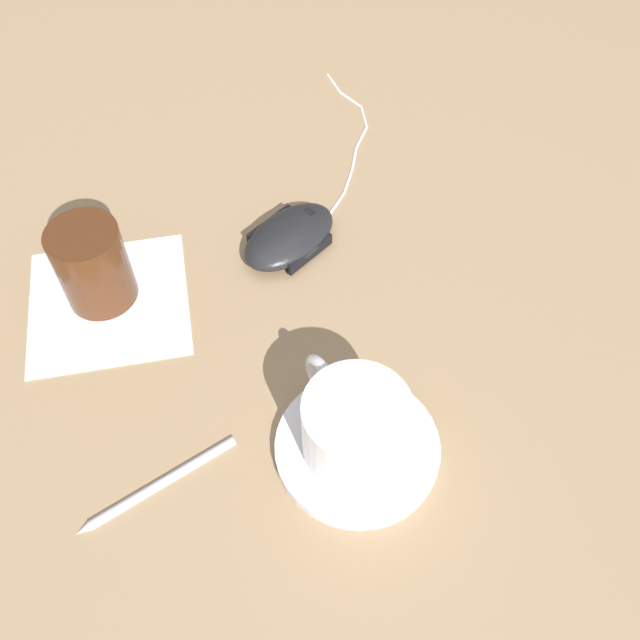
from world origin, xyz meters
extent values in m
plane|color=#9E7F5B|center=(0.00, 0.00, 0.00)|extent=(3.00, 3.00, 0.00)
cylinder|color=white|center=(-0.12, 0.11, 0.01)|extent=(0.14, 0.14, 0.01)
cylinder|color=white|center=(-0.12, 0.11, 0.04)|extent=(0.09, 0.09, 0.07)
torus|color=white|center=(-0.10, 0.07, 0.05)|extent=(0.03, 0.05, 0.05)
ellipsoid|color=black|center=(-0.10, -0.13, 0.02)|extent=(0.13, 0.12, 0.03)
cylinder|color=black|center=(-0.13, -0.15, 0.02)|extent=(0.01, 0.01, 0.01)
cube|color=black|center=(-0.08, -0.16, 0.01)|extent=(0.05, 0.04, 0.01)
cube|color=black|center=(-0.12, -0.11, 0.01)|extent=(0.05, 0.04, 0.01)
cylinder|color=white|center=(-0.16, -0.19, 0.00)|extent=(0.03, 0.03, 0.00)
cylinder|color=white|center=(-0.18, -0.22, 0.00)|extent=(0.02, 0.04, 0.00)
cylinder|color=white|center=(-0.20, -0.26, 0.00)|extent=(0.02, 0.04, 0.00)
cylinder|color=white|center=(-0.21, -0.30, 0.00)|extent=(0.02, 0.04, 0.00)
cylinder|color=white|center=(-0.23, -0.33, 0.00)|extent=(0.00, 0.04, 0.00)
cylinder|color=white|center=(-0.22, -0.37, 0.00)|extent=(0.02, 0.04, 0.00)
cylinder|color=white|center=(-0.20, -0.41, 0.00)|extent=(0.01, 0.04, 0.00)
sphere|color=white|center=(-0.15, -0.17, 0.00)|extent=(0.00, 0.00, 0.00)
sphere|color=white|center=(-0.17, -0.20, 0.00)|extent=(0.00, 0.00, 0.00)
sphere|color=white|center=(-0.19, -0.24, 0.00)|extent=(0.00, 0.00, 0.00)
sphere|color=white|center=(-0.20, -0.28, 0.00)|extent=(0.00, 0.00, 0.00)
sphere|color=white|center=(-0.22, -0.31, 0.00)|extent=(0.00, 0.00, 0.00)
sphere|color=white|center=(-0.23, -0.35, 0.00)|extent=(0.00, 0.00, 0.00)
sphere|color=white|center=(-0.21, -0.39, 0.00)|extent=(0.00, 0.00, 0.00)
sphere|color=white|center=(-0.20, -0.43, 0.00)|extent=(0.00, 0.00, 0.00)
cube|color=white|center=(0.09, -0.09, 0.00)|extent=(0.16, 0.16, 0.00)
cylinder|color=#4C2814|center=(0.10, -0.10, 0.05)|extent=(0.07, 0.07, 0.09)
cylinder|color=silver|center=(0.05, 0.11, 0.00)|extent=(0.13, 0.06, 0.01)
cone|color=silver|center=(0.12, 0.14, 0.00)|extent=(0.01, 0.01, 0.01)
camera|label=1|loc=(-0.04, 0.38, 0.58)|focal=40.00mm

